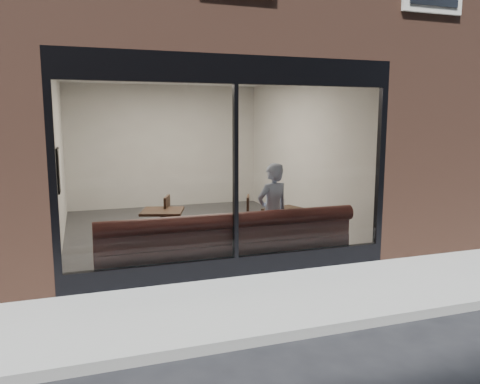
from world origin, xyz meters
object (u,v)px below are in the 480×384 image
object	(u,v)px
cafe_table_left	(162,211)
cafe_chair_left	(157,235)
person	(273,212)
cafe_chair_right	(238,234)
cafe_table_right	(288,211)
banquette	(228,254)

from	to	relation	value
cafe_table_left	cafe_chair_left	xyz separation A→B (m)	(-0.04, 0.37, -0.50)
person	cafe_chair_right	distance (m)	1.14
cafe_table_right	cafe_chair_left	distance (m)	2.41
cafe_table_right	person	bearing A→B (deg)	-140.42
person	cafe_chair_right	xyz separation A→B (m)	(-0.29, 0.94, -0.57)
person	cafe_chair_left	world-z (taller)	person
banquette	cafe_chair_right	distance (m)	1.25
banquette	person	world-z (taller)	person
cafe_table_right	banquette	bearing A→B (deg)	-156.66
cafe_table_left	cafe_table_right	world-z (taller)	same
person	cafe_table_left	size ratio (longest dim) A/B	2.35
banquette	cafe_chair_left	xyz separation A→B (m)	(-0.85, 1.56, 0.01)
banquette	cafe_table_left	xyz separation A→B (m)	(-0.81, 1.18, 0.52)
person	cafe_table_left	distance (m)	1.92
cafe_table_right	cafe_table_left	bearing A→B (deg)	163.08
cafe_table_left	cafe_chair_right	world-z (taller)	cafe_table_left
cafe_chair_left	cafe_table_right	bearing A→B (deg)	174.95
person	cafe_table_right	distance (m)	0.58
person	cafe_chair_left	distance (m)	2.25
cafe_chair_left	banquette	bearing A→B (deg)	138.98
cafe_chair_left	cafe_chair_right	size ratio (longest dim) A/B	1.00
cafe_table_right	cafe_chair_right	world-z (taller)	cafe_table_right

